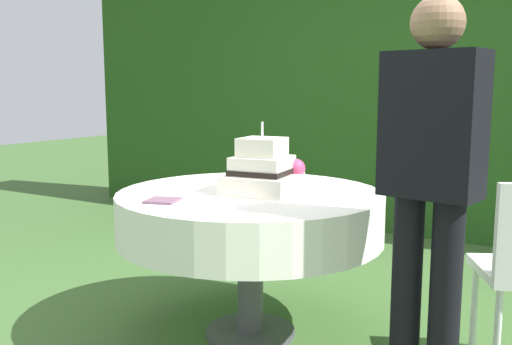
% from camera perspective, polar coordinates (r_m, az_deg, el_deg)
% --- Properties ---
extents(ground_plane, '(20.00, 20.00, 0.00)m').
position_cam_1_polar(ground_plane, '(3.04, -0.57, -16.00)').
color(ground_plane, '#3D602D').
extents(foliage_hedge, '(6.68, 0.58, 2.35)m').
position_cam_1_polar(foliage_hedge, '(5.24, 14.57, 7.26)').
color(foliage_hedge, '#234C19').
rests_on(foliage_hedge, ground_plane).
extents(cake_table, '(1.33, 1.33, 0.75)m').
position_cam_1_polar(cake_table, '(2.84, -0.59, -4.33)').
color(cake_table, '#4C4C51').
rests_on(cake_table, ground_plane).
extents(wedding_cake, '(0.36, 0.37, 0.35)m').
position_cam_1_polar(wedding_cake, '(2.76, 0.74, 0.12)').
color(wedding_cake, silver).
rests_on(wedding_cake, cake_table).
extents(serving_plate_near, '(0.15, 0.15, 0.01)m').
position_cam_1_polar(serving_plate_near, '(2.99, 7.22, -1.28)').
color(serving_plate_near, white).
rests_on(serving_plate_near, cake_table).
extents(serving_plate_far, '(0.14, 0.14, 0.01)m').
position_cam_1_polar(serving_plate_far, '(2.99, -9.33, -1.33)').
color(serving_plate_far, white).
rests_on(serving_plate_far, cake_table).
extents(napkin_stack, '(0.17, 0.17, 0.01)m').
position_cam_1_polar(napkin_stack, '(2.60, -9.45, -2.82)').
color(napkin_stack, '#6B4C60').
rests_on(napkin_stack, cake_table).
extents(standing_person, '(0.39, 0.26, 1.60)m').
position_cam_1_polar(standing_person, '(2.25, 17.30, -0.37)').
color(standing_person, black).
rests_on(standing_person, ground_plane).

